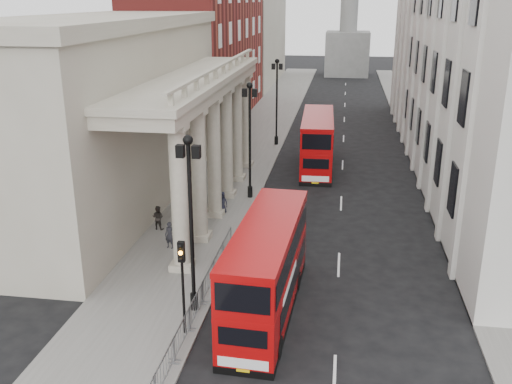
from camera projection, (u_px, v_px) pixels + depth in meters
ground at (184, 363)px, 22.86m from camera, size 260.00×260.00×0.00m
sidewalk_west at (242, 160)px, 51.33m from camera, size 6.00×140.00×0.12m
sidewalk_east at (431, 168)px, 48.95m from camera, size 3.00×140.00×0.12m
kerb at (274, 161)px, 50.90m from camera, size 0.20×140.00×0.14m
portico_building at (104, 119)px, 39.28m from camera, size 9.00×28.00×12.00m
brick_building at (205, 24)px, 65.72m from camera, size 9.00×32.00×22.00m
west_building_far at (250, 22)px, 95.97m from camera, size 9.00×30.00×20.00m
east_building at (474, 16)px, 46.44m from camera, size 8.00×55.00×25.00m
lamp_post_south at (191, 213)px, 25.10m from camera, size 1.05×0.44×8.32m
lamp_post_mid at (250, 133)px, 40.07m from camera, size 1.05×0.44×8.32m
lamp_post_north at (277, 96)px, 55.03m from camera, size 1.05×0.44×8.32m
traffic_light at (182, 271)px, 23.78m from camera, size 0.28×0.33×4.30m
crowd_barriers at (189, 319)px, 24.77m from camera, size 0.50×18.75×1.10m
bus_near at (267, 267)px, 25.95m from camera, size 2.90×10.20×4.36m
bus_far at (317, 141)px, 48.39m from camera, size 2.90×10.63×4.55m
pedestrian_a at (170, 235)px, 32.89m from camera, size 0.64×0.48×1.59m
pedestrian_b at (158, 218)px, 35.60m from camera, size 0.84×0.71×1.54m
pedestrian_c at (222, 203)px, 38.18m from camera, size 0.81×0.58×1.55m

